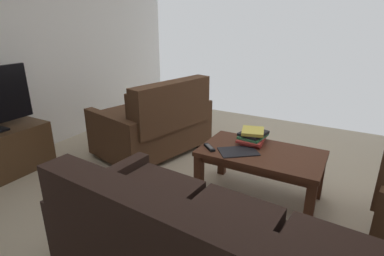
{
  "coord_description": "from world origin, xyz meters",
  "views": [
    {
      "loc": [
        -0.87,
        2.21,
        1.53
      ],
      "look_at": [
        0.24,
        0.24,
        0.71
      ],
      "focal_mm": 28.51,
      "sensor_mm": 36.0,
      "label": 1
    }
  ],
  "objects": [
    {
      "name": "loveseat_near",
      "position": [
        1.15,
        -0.52,
        0.37
      ],
      "size": [
        1.1,
        1.39,
        0.89
      ],
      "color": "black",
      "rests_on": "ground"
    },
    {
      "name": "tv_remote",
      "position": [
        0.19,
        0.01,
        0.46
      ],
      "size": [
        0.15,
        0.14,
        0.02
      ],
      "color": "black",
      "rests_on": "coffee_table"
    },
    {
      "name": "loose_magazine",
      "position": [
        -0.05,
        -0.05,
        0.46
      ],
      "size": [
        0.38,
        0.37,
        0.01
      ],
      "primitive_type": "cube",
      "rotation": [
        0.0,
        0.0,
        2.25
      ],
      "color": "black",
      "rests_on": "coffee_table"
    },
    {
      "name": "wall_right",
      "position": [
        2.5,
        0.0,
        1.36
      ],
      "size": [
        0.12,
        4.92,
        2.73
      ],
      "primitive_type": "cube",
      "color": "white",
      "rests_on": "ground"
    },
    {
      "name": "coffee_table",
      "position": [
        -0.22,
        -0.15,
        0.38
      ],
      "size": [
        1.02,
        0.6,
        0.45
      ],
      "color": "#4C2819",
      "rests_on": "ground"
    },
    {
      "name": "ground_plane",
      "position": [
        0.0,
        0.0,
        -0.0
      ],
      "size": [
        4.99,
        4.92,
        0.01
      ],
      "primitive_type": "cube",
      "color": "#B7A88E"
    },
    {
      "name": "book_stack",
      "position": [
        -0.09,
        -0.31,
        0.51
      ],
      "size": [
        0.24,
        0.31,
        0.13
      ],
      "color": "#C63833",
      "rests_on": "coffee_table"
    }
  ]
}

